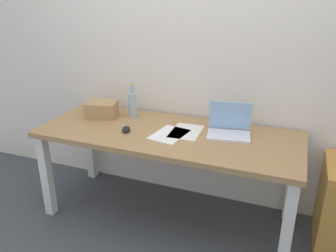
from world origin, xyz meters
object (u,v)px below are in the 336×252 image
at_px(desk, 168,143).
at_px(laptop_right, 229,128).
at_px(computer_mouse, 126,129).
at_px(cardboard_box, 102,109).
at_px(beer_bottle, 133,104).

height_order(desk, laptop_right, laptop_right).
height_order(desk, computer_mouse, computer_mouse).
bearing_deg(desk, computer_mouse, -162.19).
xyz_separation_m(computer_mouse, cardboard_box, (-0.33, 0.21, 0.04)).
height_order(beer_bottle, cardboard_box, beer_bottle).
bearing_deg(laptop_right, desk, -165.15).
height_order(desk, beer_bottle, beer_bottle).
xyz_separation_m(laptop_right, beer_bottle, (-0.81, 0.09, 0.05)).
distance_m(desk, cardboard_box, 0.65).
distance_m(beer_bottle, cardboard_box, 0.26).
height_order(desk, cardboard_box, cardboard_box).
bearing_deg(computer_mouse, beer_bottle, 84.02).
height_order(laptop_right, cardboard_box, laptop_right).
bearing_deg(beer_bottle, cardboard_box, -160.64).
bearing_deg(desk, laptop_right, 14.85).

